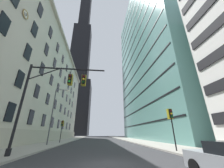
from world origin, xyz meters
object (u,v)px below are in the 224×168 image
Objects in this scene: traffic_signal_mast at (57,88)px; traffic_light_far_left at (62,125)px; street_lamppost at (55,110)px; traffic_light_near_right at (170,116)px.

traffic_signal_mast is 15.04m from traffic_light_far_left.
traffic_light_far_left is 5.46m from street_lamppost.
street_lamppost reaches higher than traffic_light_far_left.
traffic_signal_mast is 1.97× the size of traffic_light_far_left.
traffic_signal_mast is 0.89× the size of street_lamppost.
traffic_light_near_right is at bearing 7.22° from traffic_signal_mast.
traffic_signal_mast is 9.94m from street_lamppost.
street_lamppost reaches higher than traffic_light_near_right.
traffic_light_near_right is at bearing -43.14° from traffic_light_far_left.
street_lamppost reaches higher than traffic_signal_mast.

